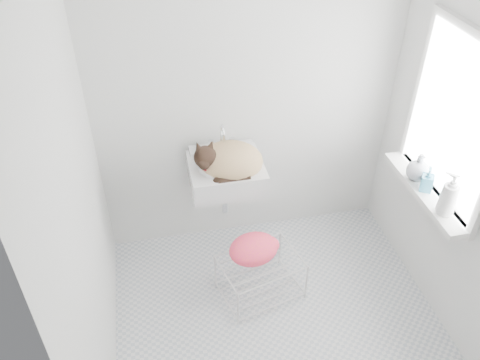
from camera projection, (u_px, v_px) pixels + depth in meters
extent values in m
cube|color=silver|center=(278.00, 321.00, 3.38)|extent=(2.20, 2.00, 0.02)
cube|color=silver|center=(249.00, 93.00, 3.41)|extent=(2.20, 0.02, 2.50)
cube|color=silver|center=(473.00, 153.00, 2.80)|extent=(0.02, 2.00, 2.50)
cube|color=silver|center=(78.00, 203.00, 2.45)|extent=(0.02, 2.00, 2.50)
cube|color=white|center=(456.00, 121.00, 2.90)|extent=(0.01, 0.80, 1.00)
cube|color=white|center=(454.00, 121.00, 2.90)|extent=(0.04, 0.90, 1.10)
cube|color=white|center=(425.00, 191.00, 3.20)|extent=(0.16, 0.88, 0.04)
cube|color=white|center=(226.00, 164.00, 3.41)|extent=(0.52, 0.45, 0.21)
ellipsoid|color=tan|center=(230.00, 161.00, 3.39)|extent=(0.50, 0.46, 0.22)
sphere|color=black|center=(208.00, 157.00, 3.25)|extent=(0.19, 0.19, 0.16)
torus|color=#AF0010|center=(211.00, 163.00, 3.27)|extent=(0.17, 0.16, 0.06)
cube|color=silver|center=(260.00, 278.00, 3.50)|extent=(0.62, 0.50, 0.32)
ellipsoid|color=orange|center=(253.00, 253.00, 3.41)|extent=(0.42, 0.35, 0.15)
imported|color=white|center=(443.00, 213.00, 3.00)|extent=(0.13, 0.13, 0.24)
imported|color=teal|center=(425.00, 190.00, 3.18)|extent=(0.10, 0.10, 0.17)
imported|color=#B6BAC5|center=(415.00, 179.00, 3.28)|extent=(0.17, 0.17, 0.19)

